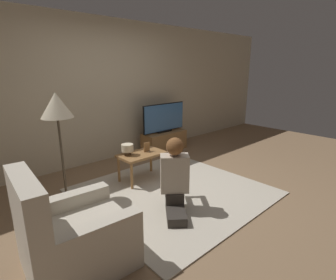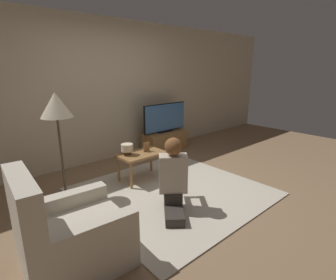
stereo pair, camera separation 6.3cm
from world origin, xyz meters
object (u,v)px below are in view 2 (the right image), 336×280
armchair (70,237)px  floor_lamp (56,111)px  tv (165,118)px  coffee_table (142,157)px  person_kneeling (173,175)px  table_lamp (127,148)px

armchair → floor_lamp: bearing=-14.7°
tv → floor_lamp: floor_lamp is taller
tv → armchair: tv is taller
coffee_table → floor_lamp: bearing=170.3°
person_kneeling → table_lamp: person_kneeling is taller
floor_lamp → coffee_table: bearing=-9.7°
tv → floor_lamp: bearing=-163.4°
floor_lamp → table_lamp: 1.15m
tv → floor_lamp: (-2.43, -0.73, 0.50)m
tv → armchair: size_ratio=1.14×
armchair → table_lamp: armchair is taller
person_kneeling → table_lamp: size_ratio=5.18×
coffee_table → armchair: (-1.58, -1.09, -0.09)m
tv → person_kneeling: size_ratio=1.16×
floor_lamp → armchair: (-0.44, -1.29, -0.92)m
coffee_table → armchair: bearing=-145.4°
coffee_table → table_lamp: size_ratio=3.98×
floor_lamp → table_lamp: floor_lamp is taller
coffee_table → floor_lamp: size_ratio=0.50×
armchair → coffee_table: bearing=-51.1°
floor_lamp → armchair: bearing=-108.9°
table_lamp → person_kneeling: bearing=-93.2°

